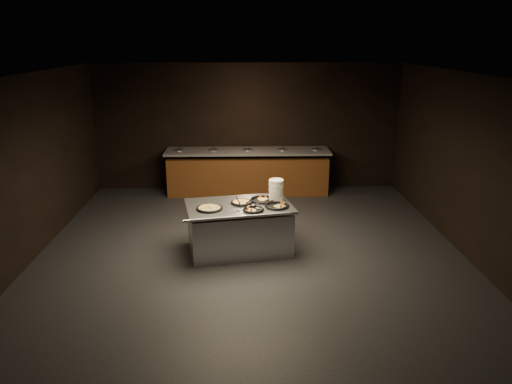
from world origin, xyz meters
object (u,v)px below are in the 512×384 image
(plate_stack, at_px, (276,190))
(pan_cheese_whole, at_px, (242,202))
(pan_veggie_whole, at_px, (209,208))
(serving_counter, at_px, (239,229))

(plate_stack, height_order, pan_cheese_whole, plate_stack)
(pan_veggie_whole, relative_size, pan_cheese_whole, 1.19)
(serving_counter, distance_m, pan_cheese_whole, 0.45)
(serving_counter, bearing_deg, plate_stack, 9.40)
(pan_cheese_whole, bearing_deg, plate_stack, 14.64)
(pan_veggie_whole, xyz_separation_m, pan_cheese_whole, (0.51, 0.28, -0.00))
(plate_stack, bearing_deg, pan_cheese_whole, -165.36)
(pan_veggie_whole, height_order, pan_cheese_whole, same)
(serving_counter, height_order, plate_stack, plate_stack)
(serving_counter, distance_m, plate_stack, 0.89)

